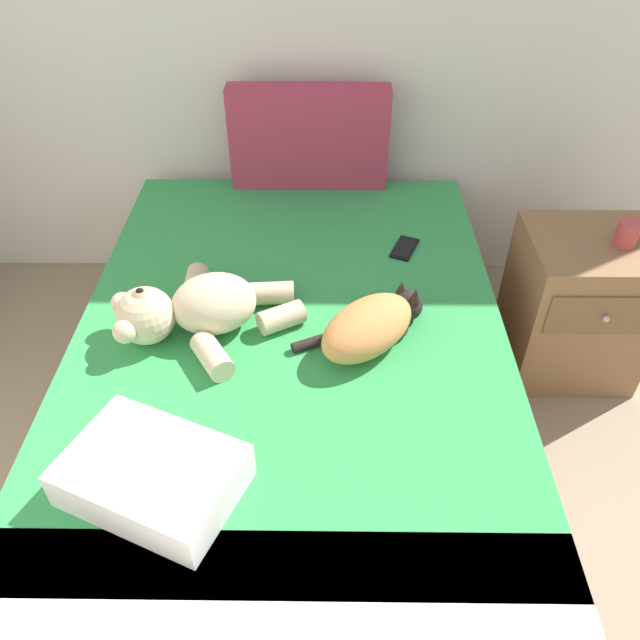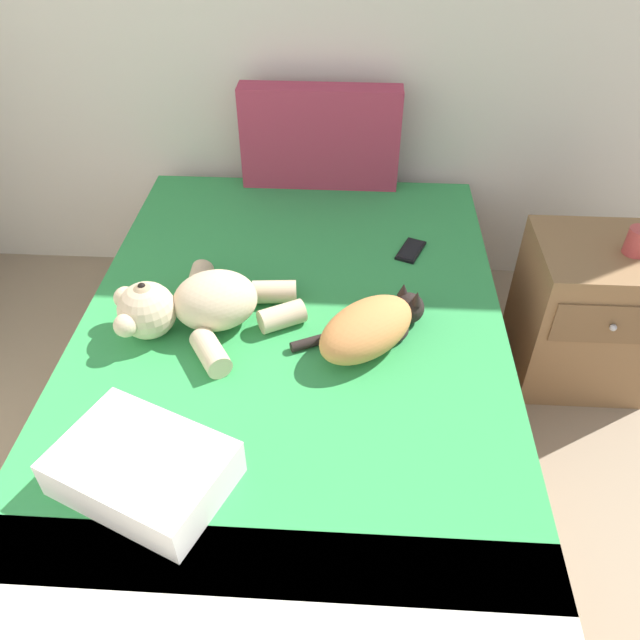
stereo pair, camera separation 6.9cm
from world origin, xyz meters
name	(u,v)px [view 1 (the left image)]	position (x,y,z in m)	size (l,w,h in m)	color
bed	(293,388)	(1.62, 2.87, 0.26)	(1.40, 2.04, 0.52)	olive
patterned_cushion	(309,138)	(1.66, 3.82, 0.73)	(0.65, 0.11, 0.42)	#A5334C
cat	(371,325)	(1.87, 2.82, 0.59)	(0.42, 0.38, 0.15)	#D18447
teddy_bear	(195,309)	(1.33, 2.88, 0.60)	(0.60, 0.50, 0.19)	beige
cell_phone	(404,248)	(2.02, 3.33, 0.52)	(0.12, 0.16, 0.01)	black
throw_pillow	(153,475)	(1.32, 2.29, 0.57)	(0.40, 0.28, 0.11)	white
nightstand	(576,305)	(2.70, 3.29, 0.29)	(0.47, 0.46, 0.58)	olive
mug	(628,233)	(2.78, 3.27, 0.63)	(0.12, 0.08, 0.09)	#B23F3F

